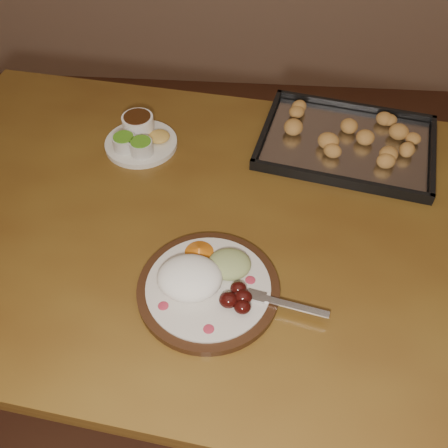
{
  "coord_description": "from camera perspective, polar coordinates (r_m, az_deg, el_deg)",
  "views": [
    {
      "loc": [
        -0.22,
        -0.4,
        1.53
      ],
      "look_at": [
        -0.27,
        0.27,
        0.77
      ],
      "focal_mm": 40.0,
      "sensor_mm": 36.0,
      "label": 1
    }
  ],
  "objects": [
    {
      "name": "dining_table",
      "position": [
        1.12,
        0.53,
        -3.07
      ],
      "size": [
        1.61,
        1.09,
        0.75
      ],
      "rotation": [
        0.0,
        0.0,
        -0.13
      ],
      "color": "brown",
      "rests_on": "ground"
    },
    {
      "name": "dinner_plate",
      "position": [
        0.93,
        -2.06,
        -6.75
      ],
      "size": [
        0.35,
        0.26,
        0.06
      ],
      "rotation": [
        0.0,
        0.0,
        -0.29
      ],
      "color": "black",
      "rests_on": "dining_table"
    },
    {
      "name": "condiment_saucer",
      "position": [
        1.23,
        -9.65,
        9.72
      ],
      "size": [
        0.17,
        0.17,
        0.06
      ],
      "rotation": [
        0.0,
        0.0,
        0.0
      ],
      "color": "silver",
      "rests_on": "dining_table"
    },
    {
      "name": "baking_tray",
      "position": [
        1.25,
        13.87,
        9.14
      ],
      "size": [
        0.46,
        0.38,
        0.04
      ],
      "rotation": [
        0.0,
        0.0,
        -0.21
      ],
      "color": "black",
      "rests_on": "dining_table"
    }
  ]
}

